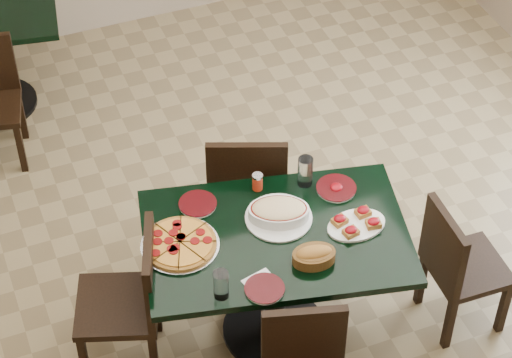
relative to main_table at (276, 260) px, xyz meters
name	(u,v)px	position (x,y,z in m)	size (l,w,h in m)	color
floor	(275,280)	(0.14, 0.33, -0.57)	(5.50, 5.50, 0.00)	olive
main_table	(276,260)	(0.00, 0.00, 0.00)	(1.43, 1.08, 0.75)	black
chair_far	(247,186)	(0.08, 0.60, -0.06)	(0.55, 0.55, 0.91)	black
chair_right	(456,263)	(0.90, -0.27, -0.12)	(0.39, 0.39, 0.82)	black
chair_left	(132,296)	(-0.72, 0.10, -0.08)	(0.52, 0.52, 0.87)	black
pepperoni_pizza	(180,244)	(-0.46, 0.10, 0.20)	(0.38, 0.38, 0.04)	silver
lasagna_casserole	(279,212)	(0.05, 0.10, 0.23)	(0.35, 0.33, 0.09)	silver
bread_basket	(314,255)	(0.10, -0.22, 0.22)	(0.23, 0.18, 0.09)	brown
bruschetta_platter	(356,223)	(0.39, -0.09, 0.21)	(0.31, 0.22, 0.05)	silver
side_plate_near	(265,289)	(-0.18, -0.30, 0.19)	(0.19, 0.19, 0.02)	silver
side_plate_far_r	(336,188)	(0.41, 0.18, 0.19)	(0.21, 0.21, 0.03)	silver
side_plate_far_l	(198,204)	(-0.29, 0.33, 0.19)	(0.19, 0.19, 0.02)	silver
napkin_setting	(262,284)	(-0.18, -0.27, 0.18)	(0.17, 0.17, 0.01)	white
water_glass_a	(305,171)	(0.27, 0.28, 0.26)	(0.08, 0.08, 0.17)	silver
water_glass_b	(221,284)	(-0.38, -0.26, 0.26)	(0.07, 0.07, 0.15)	silver
pepper_shaker	(257,182)	(0.03, 0.33, 0.23)	(0.06, 0.06, 0.09)	red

